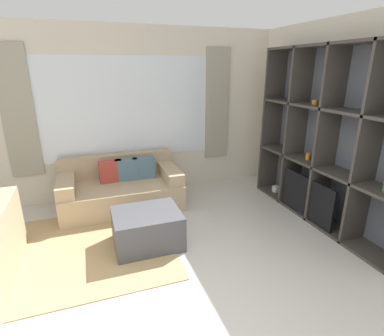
{
  "coord_description": "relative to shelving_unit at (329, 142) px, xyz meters",
  "views": [
    {
      "loc": [
        -0.64,
        -1.58,
        2.07
      ],
      "look_at": [
        0.57,
        1.84,
        0.85
      ],
      "focal_mm": 28.0,
      "sensor_mm": 36.0,
      "label": 1
    }
  ],
  "objects": [
    {
      "name": "area_rug",
      "position": [
        -3.29,
        0.3,
        -1.13
      ],
      "size": [
        2.2,
        1.89,
        0.01
      ],
      "primitive_type": "cube",
      "color": "tan",
      "rests_on": "ground_plane"
    },
    {
      "name": "wall_back",
      "position": [
        -2.37,
        1.9,
        0.22
      ],
      "size": [
        6.26,
        0.11,
        2.7
      ],
      "color": "beige",
      "rests_on": "ground_plane"
    },
    {
      "name": "ottoman",
      "position": [
        -2.46,
        0.14,
        -0.92
      ],
      "size": [
        0.79,
        0.65,
        0.44
      ],
      "color": "#47474C",
      "rests_on": "ground_plane"
    },
    {
      "name": "shelving_unit",
      "position": [
        0.0,
        0.0,
        0.0
      ],
      "size": [
        0.39,
        2.57,
        2.36
      ],
      "color": "#515660",
      "rests_on": "ground_plane"
    },
    {
      "name": "couch_main",
      "position": [
        -2.61,
        1.38,
        -0.85
      ],
      "size": [
        1.78,
        0.97,
        0.75
      ],
      "color": "tan",
      "rests_on": "ground_plane"
    },
    {
      "name": "wall_right",
      "position": [
        0.19,
        0.2,
        0.22
      ],
      "size": [
        0.07,
        4.54,
        2.7
      ],
      "primitive_type": "cube",
      "color": "beige",
      "rests_on": "ground_plane"
    }
  ]
}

